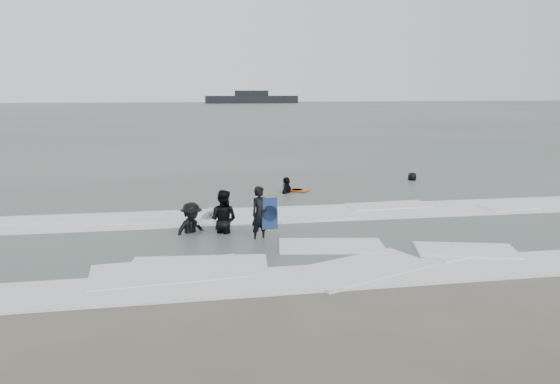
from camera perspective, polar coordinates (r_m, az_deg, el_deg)
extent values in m
plane|color=brown|center=(14.04, 3.42, -8.24)|extent=(320.00, 320.00, 0.00)
plane|color=#47544C|center=(93.08, -7.75, 8.00)|extent=(320.00, 320.00, 0.00)
imported|color=black|center=(16.71, -2.06, -5.08)|extent=(0.74, 0.64, 1.70)
imported|color=black|center=(17.57, -5.94, -4.33)|extent=(1.20, 1.10, 1.98)
imported|color=black|center=(17.59, -9.21, -4.40)|extent=(1.40, 1.27, 1.89)
imported|color=black|center=(23.97, 0.70, -0.17)|extent=(0.97, 1.19, 1.90)
imported|color=black|center=(27.89, 13.64, 1.09)|extent=(0.92, 0.80, 1.59)
cube|color=white|center=(13.48, 3.99, -8.92)|extent=(30.03, 2.32, 0.07)
cube|color=white|center=(19.70, -0.48, -2.48)|extent=(30.00, 2.60, 0.09)
cube|color=black|center=(160.95, -2.99, 9.63)|extent=(26.67, 4.76, 2.10)
cube|color=black|center=(160.92, -3.00, 10.28)|extent=(9.53, 2.86, 1.52)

